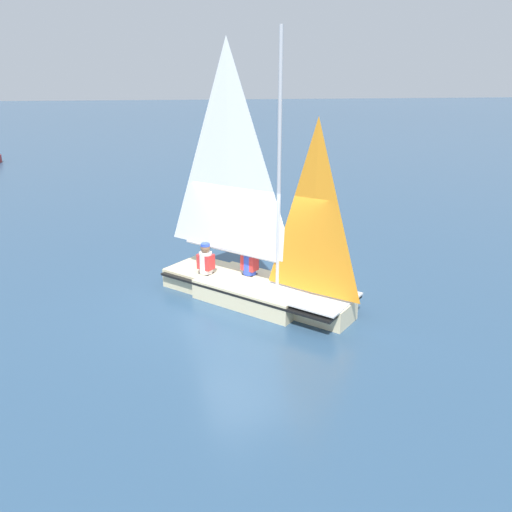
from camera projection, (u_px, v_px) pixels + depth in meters
name	position (u px, v px, depth m)	size (l,w,h in m)	color
ground_plane	(256.00, 299.00, 11.22)	(260.00, 260.00, 0.00)	#2D4C6B
sailboat_main	(254.00, 264.00, 10.98)	(4.10, 4.26, 5.63)	beige
sailor_helm	(250.00, 266.00, 11.42)	(0.42, 0.43, 1.16)	black
sailor_crew	(206.00, 266.00, 11.49)	(0.42, 0.43, 1.16)	black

